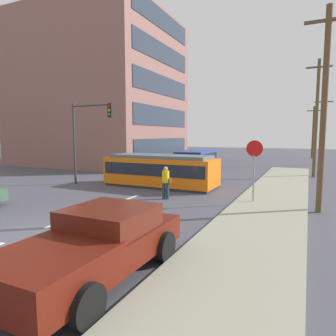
# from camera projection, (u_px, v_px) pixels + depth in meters

# --- Properties ---
(ground_plane) EXTENTS (120.00, 120.00, 0.00)m
(ground_plane) POSITION_uv_depth(u_px,v_px,m) (160.00, 187.00, 18.99)
(ground_plane) COLOR #484853
(sidewalk_curb_right) EXTENTS (3.20, 36.00, 0.14)m
(sidewalk_curb_right) POSITION_uv_depth(u_px,v_px,m) (265.00, 213.00, 12.53)
(sidewalk_curb_right) COLOR gray
(sidewalk_curb_right) RESTS_ON ground
(lane_stripe_1) EXTENTS (0.16, 2.40, 0.01)m
(lane_stripe_1) POSITION_uv_depth(u_px,v_px,m) (69.00, 220.00, 11.77)
(lane_stripe_1) COLOR silver
(lane_stripe_1) RESTS_ON ground
(lane_stripe_2) EXTENTS (0.16, 2.40, 0.01)m
(lane_stripe_2) POSITION_uv_depth(u_px,v_px,m) (126.00, 200.00, 15.38)
(lane_stripe_2) COLOR silver
(lane_stripe_2) RESTS_ON ground
(lane_stripe_3) EXTENTS (0.16, 2.40, 0.01)m
(lane_stripe_3) POSITION_uv_depth(u_px,v_px,m) (195.00, 175.00, 24.69)
(lane_stripe_3) COLOR silver
(lane_stripe_3) RESTS_ON ground
(lane_stripe_4) EXTENTS (0.16, 2.40, 0.01)m
(lane_stripe_4) POSITION_uv_depth(u_px,v_px,m) (215.00, 168.00, 30.10)
(lane_stripe_4) COLOR silver
(lane_stripe_4) RESTS_ON ground
(corner_building) EXTENTS (15.78, 14.12, 16.00)m
(corner_building) POSITION_uv_depth(u_px,v_px,m) (101.00, 93.00, 34.54)
(corner_building) COLOR #8B5D53
(corner_building) RESTS_ON ground
(streetcar_tram) EXTENTS (7.13, 2.68, 2.02)m
(streetcar_tram) POSITION_uv_depth(u_px,v_px,m) (161.00, 170.00, 19.22)
(streetcar_tram) COLOR orange
(streetcar_tram) RESTS_ON ground
(city_bus) EXTENTS (2.66, 5.46, 1.83)m
(city_bus) POSITION_uv_depth(u_px,v_px,m) (197.00, 159.00, 27.84)
(city_bus) COLOR #2F4291
(city_bus) RESTS_ON ground
(pedestrian_crossing) EXTENTS (0.47, 0.36, 1.67)m
(pedestrian_crossing) POSITION_uv_depth(u_px,v_px,m) (166.00, 181.00, 15.47)
(pedestrian_crossing) COLOR #223142
(pedestrian_crossing) RESTS_ON ground
(pickup_truck_parked) EXTENTS (2.33, 5.03, 1.55)m
(pickup_truck_parked) POSITION_uv_depth(u_px,v_px,m) (97.00, 244.00, 6.92)
(pickup_truck_parked) COLOR #53140B
(pickup_truck_parked) RESTS_ON ground
(stop_sign) EXTENTS (0.76, 0.07, 2.88)m
(stop_sign) POSITION_uv_depth(u_px,v_px,m) (254.00, 158.00, 14.17)
(stop_sign) COLOR gray
(stop_sign) RESTS_ON sidewalk_curb_right
(traffic_light_mast) EXTENTS (3.15, 0.33, 5.31)m
(traffic_light_mast) POSITION_uv_depth(u_px,v_px,m) (88.00, 128.00, 19.41)
(traffic_light_mast) COLOR #333333
(traffic_light_mast) RESTS_ON ground
(utility_pole_near) EXTENTS (1.80, 0.24, 8.41)m
(utility_pole_near) POSITION_uv_depth(u_px,v_px,m) (324.00, 108.00, 12.41)
(utility_pole_near) COLOR brown
(utility_pole_near) RESTS_ON ground
(utility_pole_mid) EXTENTS (1.80, 0.24, 8.89)m
(utility_pole_mid) POSITION_uv_depth(u_px,v_px,m) (317.00, 117.00, 23.01)
(utility_pole_mid) COLOR brown
(utility_pole_mid) RESTS_ON ground
(utility_pole_far) EXTENTS (1.80, 0.24, 7.32)m
(utility_pole_far) POSITION_uv_depth(u_px,v_px,m) (322.00, 129.00, 32.35)
(utility_pole_far) COLOR brown
(utility_pole_far) RESTS_ON ground
(utility_pole_distant) EXTENTS (1.80, 0.24, 7.10)m
(utility_pole_distant) POSITION_uv_depth(u_px,v_px,m) (313.00, 131.00, 41.47)
(utility_pole_distant) COLOR brown
(utility_pole_distant) RESTS_ON ground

